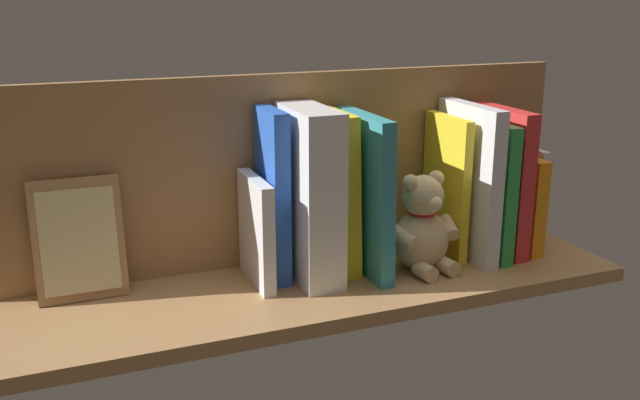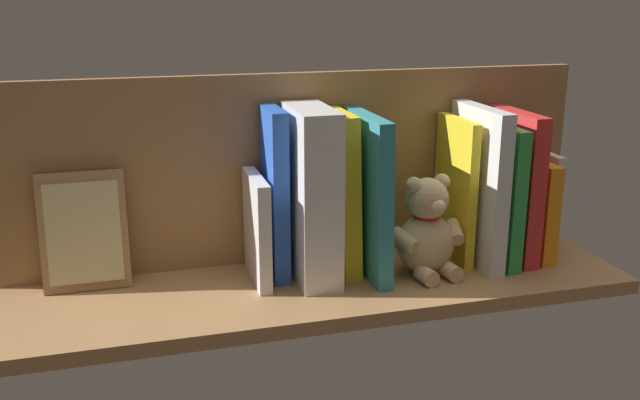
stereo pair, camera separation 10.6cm
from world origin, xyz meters
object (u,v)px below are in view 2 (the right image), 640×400
at_px(dictionary_thick_white, 311,195).
at_px(picture_frame_leaning, 84,232).
at_px(book_0, 539,200).
at_px(teddy_bear, 427,231).

xyz_separation_m(dictionary_thick_white, picture_frame_leaning, (0.34, -0.05, -0.05)).
height_order(book_0, teddy_bear, book_0).
relative_size(teddy_bear, picture_frame_leaning, 0.90).
relative_size(dictionary_thick_white, picture_frame_leaning, 1.50).
distance_m(book_0, picture_frame_leaning, 0.75).
distance_m(book_0, dictionary_thick_white, 0.42).
height_order(book_0, dictionary_thick_white, dictionary_thick_white).
relative_size(book_0, picture_frame_leaning, 0.97).
bearing_deg(dictionary_thick_white, teddy_bear, 168.70).
relative_size(teddy_bear, dictionary_thick_white, 0.60).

